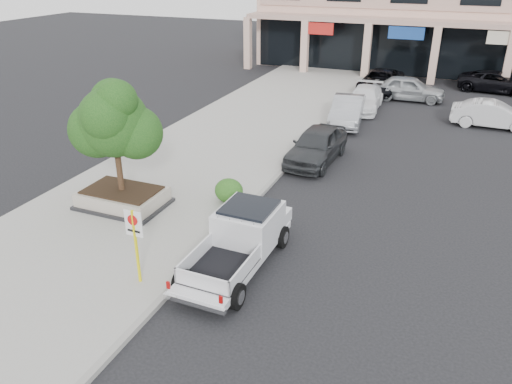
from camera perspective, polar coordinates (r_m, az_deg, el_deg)
ground at (r=16.19m, az=0.27°, el=-7.11°), size 120.00×120.00×0.00m
sidewalk at (r=23.15m, az=-6.75°, el=3.28°), size 8.00×52.00×0.15m
curb at (r=21.62m, az=2.47°, el=1.81°), size 0.20×52.00×0.15m
strip_mall at (r=46.85m, az=27.25°, el=17.86°), size 40.55×12.43×9.50m
planter at (r=19.42m, az=-14.97°, el=-0.62°), size 3.20×2.20×0.68m
planter_tree at (r=18.40m, az=-15.37°, el=7.76°), size 2.90×2.55×4.00m
no_parking_sign at (r=14.31m, az=-13.66°, el=-5.00°), size 0.55×0.09×2.30m
hedge at (r=19.01m, az=-3.11°, el=0.16°), size 1.10×0.99×0.93m
pickup_truck at (r=15.14m, az=-2.31°, el=-5.92°), size 2.07×5.35×1.67m
curb_car_a at (r=23.29m, az=6.93°, el=5.34°), size 2.17×4.83×1.61m
curb_car_b at (r=29.15m, az=10.41°, el=9.14°), size 2.19×4.89×1.56m
curb_car_c at (r=32.24m, az=12.28°, el=10.38°), size 2.16×4.89×1.40m
curb_car_d at (r=36.81m, az=14.06°, el=12.15°), size 2.71×5.67×1.56m
lot_car_a at (r=35.24m, az=17.07°, el=11.27°), size 4.76×2.05×1.60m
lot_car_b at (r=31.05m, az=25.46°, el=8.00°), size 4.45×1.61×1.46m
lot_car_d at (r=39.75m, az=25.82°, el=11.26°), size 5.39×2.93×1.43m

